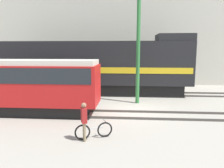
{
  "coord_description": "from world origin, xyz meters",
  "views": [
    {
      "loc": [
        -0.24,
        -14.11,
        3.99
      ],
      "look_at": [
        -1.31,
        -0.14,
        1.8
      ],
      "focal_mm": 35.0,
      "sensor_mm": 36.0,
      "label": 1
    }
  ],
  "objects_px": {
    "streetcar": "(19,83)",
    "person": "(84,118)",
    "bicycle": "(94,131)",
    "utility_pole_left": "(138,37)",
    "freight_locomotive": "(90,67)"
  },
  "relations": [
    {
      "from": "freight_locomotive",
      "to": "person",
      "type": "xyz_separation_m",
      "value": [
        1.57,
        -10.53,
        -1.42
      ]
    },
    {
      "from": "person",
      "to": "streetcar",
      "type": "bearing_deg",
      "value": 141.3
    },
    {
      "from": "person",
      "to": "utility_pole_left",
      "type": "xyz_separation_m",
      "value": [
        2.6,
        7.22,
        3.85
      ]
    },
    {
      "from": "freight_locomotive",
      "to": "streetcar",
      "type": "height_order",
      "value": "freight_locomotive"
    },
    {
      "from": "freight_locomotive",
      "to": "bicycle",
      "type": "bearing_deg",
      "value": -79.22
    },
    {
      "from": "freight_locomotive",
      "to": "bicycle",
      "type": "height_order",
      "value": "freight_locomotive"
    },
    {
      "from": "streetcar",
      "to": "utility_pole_left",
      "type": "xyz_separation_m",
      "value": [
        7.49,
        3.3,
        2.97
      ]
    },
    {
      "from": "utility_pole_left",
      "to": "person",
      "type": "bearing_deg",
      "value": -109.77
    },
    {
      "from": "freight_locomotive",
      "to": "streetcar",
      "type": "relative_size",
      "value": 1.82
    },
    {
      "from": "freight_locomotive",
      "to": "bicycle",
      "type": "xyz_separation_m",
      "value": [
        1.95,
        -10.22,
        -2.12
      ]
    },
    {
      "from": "streetcar",
      "to": "utility_pole_left",
      "type": "bearing_deg",
      "value": 23.8
    },
    {
      "from": "streetcar",
      "to": "person",
      "type": "bearing_deg",
      "value": -38.7
    },
    {
      "from": "person",
      "to": "bicycle",
      "type": "bearing_deg",
      "value": 39.21
    },
    {
      "from": "streetcar",
      "to": "utility_pole_left",
      "type": "distance_m",
      "value": 8.71
    },
    {
      "from": "person",
      "to": "utility_pole_left",
      "type": "bearing_deg",
      "value": 70.23
    }
  ]
}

